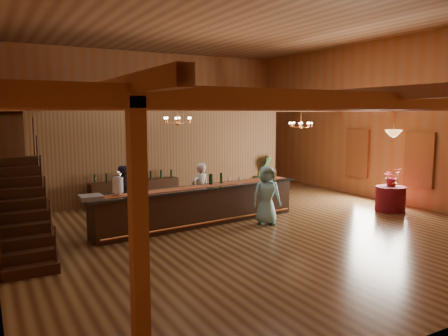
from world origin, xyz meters
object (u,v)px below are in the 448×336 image
round_table (390,199)px  floor_plant (264,173)px  tasting_bar (200,205)px  chandelier_right (301,124)px  chandelier_left (178,120)px  pendant_lamp (393,133)px  bartender (200,190)px  staff_second (123,197)px  backbar_shelf (135,193)px  beverage_dispenser (118,184)px  guest (267,195)px  raffle_drum (271,173)px

round_table → floor_plant: size_ratio=0.63×
tasting_bar → chandelier_right: chandelier_right is taller
chandelier_left → tasting_bar: bearing=-76.4°
chandelier_left → pendant_lamp: bearing=-20.8°
chandelier_left → pendant_lamp: 6.50m
round_table → bartender: (-5.46, 2.13, 0.41)m
bartender → staff_second: bearing=-11.1°
tasting_bar → pendant_lamp: 6.28m
backbar_shelf → staff_second: size_ratio=1.80×
tasting_bar → beverage_dispenser: (-2.28, -0.19, 0.80)m
beverage_dispenser → guest: 3.97m
tasting_bar → bartender: (0.37, 0.76, 0.26)m
pendant_lamp → guest: bearing=172.5°
bartender → beverage_dispenser: bearing=8.6°
pendant_lamp → guest: size_ratio=0.56×
pendant_lamp → floor_plant: pendant_lamp is taller
beverage_dispenser → chandelier_right: chandelier_right is taller
beverage_dispenser → backbar_shelf: (1.52, 3.47, -0.91)m
raffle_drum → round_table: 3.82m
chandelier_left → guest: size_ratio=0.50×
raffle_drum → floor_plant: bearing=58.9°
round_table → floor_plant: floor_plant is taller
tasting_bar → chandelier_right: (4.84, 1.79, 2.08)m
backbar_shelf → guest: guest is taller
guest → floor_plant: (2.84, 4.30, -0.10)m
backbar_shelf → bartender: (1.13, -2.53, 0.38)m
raffle_drum → floor_plant: floor_plant is taller
backbar_shelf → chandelier_right: bearing=-19.1°
chandelier_right → floor_plant: (-0.39, 1.70, -1.90)m
raffle_drum → staff_second: size_ratio=0.21×
round_table → chandelier_left: size_ratio=1.11×
raffle_drum → bartender: bartender is taller
beverage_dispenser → round_table: 8.25m
backbar_shelf → bartender: bearing=-70.0°
round_table → chandelier_right: (-1.00, 3.16, 2.22)m
tasting_bar → chandelier_left: 2.48m
raffle_drum → bartender: 2.20m
chandelier_left → guest: bearing=-43.6°
beverage_dispenser → chandelier_right: size_ratio=0.75×
bartender → guest: size_ratio=0.99×
chandelier_left → pendant_lamp: (6.06, -2.30, -0.41)m
tasting_bar → backbar_shelf: (-0.76, 3.29, -0.11)m
bartender → floor_plant: bearing=-157.2°
round_table → pendant_lamp: pendant_lamp is taller
backbar_shelf → floor_plant: size_ratio=2.10×
backbar_shelf → chandelier_right: size_ratio=3.69×
chandelier_right → guest: bearing=-141.1°
pendant_lamp → beverage_dispenser: bearing=171.7°
chandelier_right → bartender: chandelier_right is taller
beverage_dispenser → guest: size_ratio=0.38×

